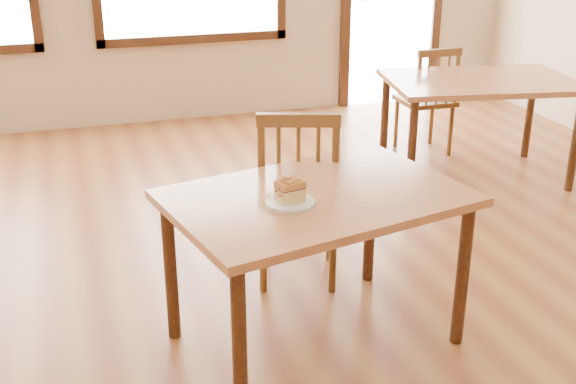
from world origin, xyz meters
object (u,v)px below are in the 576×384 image
(cafe_chair_second, at_px, (427,99))
(plate, at_px, (290,203))
(cafe_table_second, at_px, (479,90))
(cake_slice, at_px, (290,189))
(cafe_table_main, at_px, (317,213))
(cafe_chair_main, at_px, (298,194))

(cafe_chair_second, bearing_deg, plate, 51.38)
(cafe_table_second, xyz_separation_m, cake_slice, (-2.03, -1.79, 0.16))
(cafe_table_main, height_order, cafe_chair_main, cafe_chair_main)
(cafe_chair_main, bearing_deg, cafe_table_second, -129.01)
(cafe_table_main, height_order, plate, plate)
(cake_slice, bearing_deg, cafe_table_second, 28.35)
(cafe_table_main, relative_size, cafe_table_second, 0.98)
(plate, distance_m, cake_slice, 0.06)
(plate, xyz_separation_m, cake_slice, (-0.00, 0.00, 0.06))
(cafe_table_main, distance_m, cafe_chair_second, 2.93)
(cake_slice, bearing_deg, cafe_chair_main, 55.50)
(cafe_table_second, distance_m, plate, 2.71)
(cake_slice, bearing_deg, cafe_table_main, 15.07)
(cafe_table_second, relative_size, plate, 6.88)
(cafe_chair_main, distance_m, cafe_chair_second, 2.41)
(cafe_table_main, xyz_separation_m, cafe_chair_second, (1.79, 2.30, -0.21))
(cafe_chair_main, relative_size, cafe_chair_second, 1.12)
(cafe_chair_main, relative_size, cake_slice, 7.64)
(cafe_chair_main, height_order, cafe_table_second, cafe_chair_main)
(cafe_table_main, distance_m, cake_slice, 0.24)
(plate, bearing_deg, cafe_table_main, 28.45)
(cafe_chair_second, bearing_deg, cafe_chair_main, 46.17)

